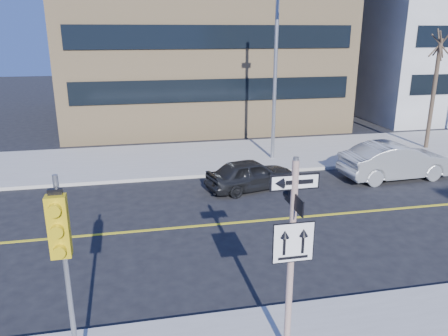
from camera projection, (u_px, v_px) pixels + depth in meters
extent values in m
plane|color=black|center=(253.00, 288.00, 11.20)|extent=(120.00, 120.00, 0.00)
cylinder|color=beige|center=(291.00, 262.00, 8.22)|extent=(0.13, 0.13, 4.00)
cylinder|color=gray|center=(296.00, 159.00, 7.61)|extent=(0.10, 0.10, 0.06)
cube|color=black|center=(295.00, 182.00, 7.74)|extent=(0.92, 0.03, 0.30)
cube|color=black|center=(294.00, 200.00, 7.84)|extent=(0.03, 0.92, 0.30)
cube|color=white|center=(293.00, 243.00, 8.00)|extent=(0.80, 0.03, 0.80)
cylinder|color=gray|center=(68.00, 286.00, 7.45)|extent=(0.09, 0.09, 4.00)
cube|color=gold|center=(59.00, 227.00, 6.90)|extent=(0.32, 0.22, 1.05)
sphere|color=#8C0705|center=(55.00, 209.00, 6.68)|extent=(0.17, 0.17, 0.17)
sphere|color=black|center=(57.00, 230.00, 6.79)|extent=(0.17, 0.17, 0.17)
sphere|color=black|center=(60.00, 250.00, 6.89)|extent=(0.17, 0.17, 0.17)
imported|color=black|center=(251.00, 174.00, 18.04)|extent=(2.37, 4.05, 1.29)
imported|color=gray|center=(396.00, 161.00, 19.33)|extent=(1.97, 5.01, 1.62)
cylinder|color=gray|center=(275.00, 78.00, 21.00)|extent=(0.18, 0.18, 8.00)
cylinder|color=#392B21|center=(433.00, 95.00, 23.34)|extent=(0.22, 0.22, 5.80)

